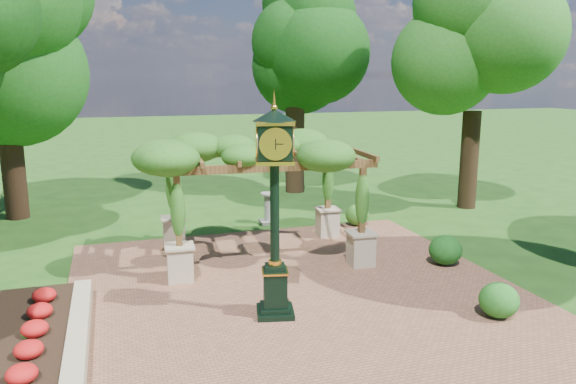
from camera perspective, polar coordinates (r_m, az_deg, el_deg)
name	(u,v)px	position (r m, az deg, el deg)	size (l,w,h in m)	color
ground	(326,326)	(11.37, 3.91, -13.43)	(120.00, 120.00, 0.00)	#1E4714
brick_plaza	(309,306)	(12.21, 2.17, -11.46)	(10.00, 12.00, 0.04)	brown
border_wall	(78,338)	(11.10, -20.53, -13.71)	(0.35, 5.00, 0.40)	#C6B793
flower_bed	(24,346)	(11.21, -25.25, -13.97)	(1.50, 5.00, 0.36)	red
pedestal_clock	(275,194)	(10.97, -1.37, -0.25)	(1.00, 1.00, 4.26)	black
pergola	(262,157)	(14.74, -2.66, 3.61)	(5.49, 3.64, 3.34)	tan
sundial	(269,210)	(18.60, -1.97, -1.85)	(0.59, 0.59, 1.04)	gray
shrub_front	(499,300)	(12.26, 20.64, -10.24)	(0.79, 0.79, 0.71)	#1E601B
shrub_mid	(445,250)	(15.08, 15.70, -5.70)	(0.85, 0.85, 0.76)	#164C15
shrub_back	(357,215)	(18.41, 7.05, -2.31)	(0.77, 0.77, 0.69)	#2A5D1B
tree_west_far	(0,34)	(21.05, -27.24, 14.08)	(4.67, 4.67, 8.96)	#311D13
tree_north	(295,38)	(23.34, 0.74, 15.39)	(3.97, 3.97, 9.25)	#362415
tree_east_far	(478,32)	(21.51, 18.71, 15.10)	(3.78, 3.78, 9.22)	black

